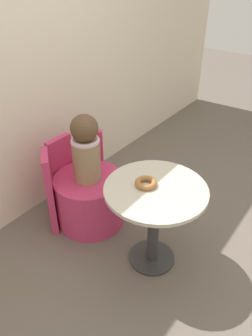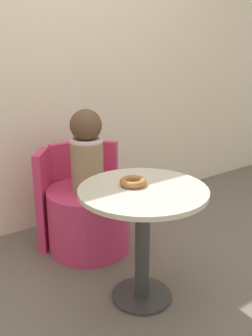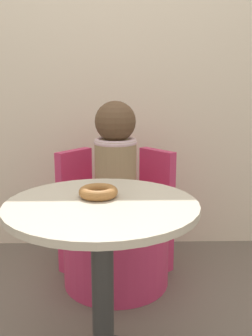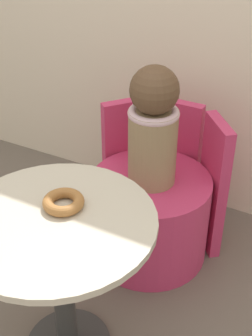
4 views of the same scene
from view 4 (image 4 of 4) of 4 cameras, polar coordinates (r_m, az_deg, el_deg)
name	(u,v)px [view 4 (image 4 of 4)]	position (r m, az deg, el deg)	size (l,w,h in m)	color
round_table	(59,255)	(1.61, -8.21, -10.40)	(0.66, 0.66, 0.64)	#333333
tub_chair	(150,217)	(2.18, 2.93, -5.95)	(0.54, 0.54, 0.42)	#C63360
booth_backrest	(170,170)	(2.28, 5.44, -0.29)	(0.64, 0.23, 0.67)	#C63360
child_figure	(153,127)	(1.92, 3.33, 5.05)	(0.21, 0.21, 0.52)	#937A56
donut	(63,202)	(1.55, -7.63, -4.13)	(0.14, 0.14, 0.04)	#9E6633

